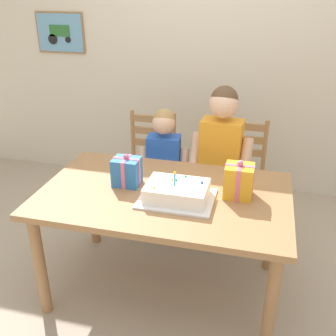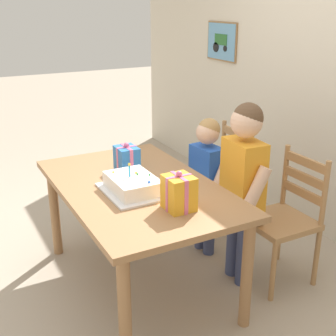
% 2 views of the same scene
% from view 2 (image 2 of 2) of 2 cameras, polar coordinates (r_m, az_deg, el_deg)
% --- Properties ---
extents(ground_plane, '(20.00, 20.00, 0.00)m').
position_cam_2_polar(ground_plane, '(3.29, -3.62, -14.37)').
color(ground_plane, tan).
extents(dining_table, '(1.53, 0.94, 0.76)m').
position_cam_2_polar(dining_table, '(2.96, -3.90, -3.80)').
color(dining_table, '#9E7047').
rests_on(dining_table, ground).
extents(birthday_cake, '(0.44, 0.34, 0.19)m').
position_cam_2_polar(birthday_cake, '(2.80, -4.49, -2.13)').
color(birthday_cake, silver).
rests_on(birthday_cake, dining_table).
extents(gift_box_red_large, '(0.17, 0.14, 0.21)m').
position_cam_2_polar(gift_box_red_large, '(3.13, -5.22, 1.12)').
color(gift_box_red_large, '#286BB7').
rests_on(gift_box_red_large, dining_table).
extents(gift_box_beside_cake, '(0.17, 0.16, 0.24)m').
position_cam_2_polar(gift_box_beside_cake, '(2.55, 1.39, -3.14)').
color(gift_box_beside_cake, gold).
rests_on(gift_box_beside_cake, dining_table).
extents(chair_left, '(0.42, 0.42, 0.92)m').
position_cam_2_polar(chair_left, '(3.78, 6.63, -1.60)').
color(chair_left, '#A87A4C').
rests_on(chair_left, ground).
extents(chair_right, '(0.42, 0.42, 0.92)m').
position_cam_2_polar(chair_right, '(3.23, 14.49, -6.14)').
color(chair_right, '#A87A4C').
rests_on(chair_right, ground).
extents(child_older, '(0.48, 0.28, 1.28)m').
position_cam_2_polar(child_older, '(3.02, 9.43, -1.18)').
color(child_older, '#38426B').
rests_on(child_older, ground).
extents(child_younger, '(0.40, 0.24, 1.08)m').
position_cam_2_polar(child_younger, '(3.39, 4.87, -0.70)').
color(child_younger, '#38426B').
rests_on(child_younger, ground).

